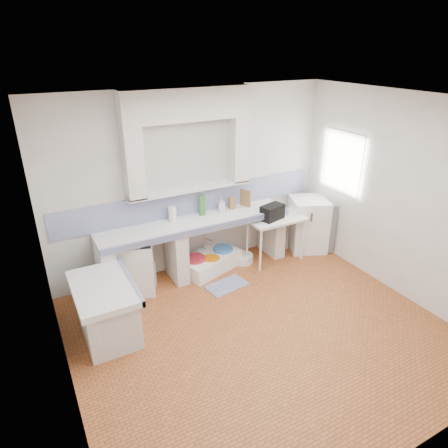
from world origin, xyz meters
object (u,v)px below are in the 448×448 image
side_table (275,239)px  stove (134,266)px  fridge (308,224)px  sink (210,263)px

side_table → stove: bearing=175.0°
stove → fridge: (3.05, -0.16, 0.07)m
sink → fridge: size_ratio=1.04×
stove → side_table: bearing=13.0°
sink → stove: bearing=161.6°
sink → side_table: bearing=-29.7°
stove → sink: (1.22, -0.01, -0.28)m
sink → fridge: fridge is taller
fridge → sink: bearing=-162.9°
side_table → fridge: size_ratio=0.99×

